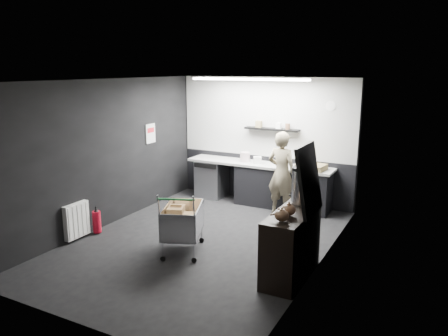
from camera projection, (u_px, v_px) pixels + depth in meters
The scene contains 22 objects.
floor at pixel (202, 242), 7.41m from camera, with size 5.50×5.50×0.00m, color black.
ceiling at pixel (200, 80), 6.80m from camera, with size 5.50×5.50×0.00m, color beige.
wall_back at pixel (265, 140), 9.48m from camera, with size 5.50×5.50×0.00m, color black.
wall_front at pixel (72, 214), 4.73m from camera, with size 5.50×5.50×0.00m, color black.
wall_left at pixel (107, 154), 8.01m from camera, with size 5.50×5.50×0.00m, color black.
wall_right at pixel (322, 179), 6.21m from camera, with size 5.50×5.50×0.00m, color black.
kitchen_wall_panel at pixel (265, 117), 9.35m from camera, with size 3.95×0.02×1.70m, color beige.
dado_panel at pixel (264, 178), 9.66m from camera, with size 3.95×0.02×1.00m, color black.
floating_shelf at pixel (272, 129), 9.22m from camera, with size 1.20×0.22×0.04m, color black.
wall_clock at pixel (331, 106), 8.64m from camera, with size 0.20×0.20×0.03m, color white.
poster at pixel (150, 134), 9.08m from camera, with size 0.02×0.30×0.40m, color silver.
poster_red_band at pixel (151, 130), 9.06m from camera, with size 0.01×0.22×0.10m, color red.
radiator at pixel (77, 220), 7.43m from camera, with size 0.10×0.50×0.60m, color white.
ceiling_strip at pixel (249, 79), 8.41m from camera, with size 2.40×0.20×0.04m, color white.
prep_counter at pixel (264, 184), 9.34m from camera, with size 3.20×0.61×0.90m.
person at pixel (282, 174), 8.61m from camera, with size 0.62×0.40×1.69m, color #BAB294.
shopping_cart at pixel (182, 222), 6.93m from camera, with size 0.89×1.15×1.04m.
sideboard at pixel (293, 236), 6.10m from camera, with size 0.54×1.27×1.90m.
fire_extinguisher at pixel (97, 221), 7.75m from camera, with size 0.15×0.15×0.48m.
cardboard_box at pixel (311, 167), 8.72m from camera, with size 0.55×0.41×0.11m, color olive.
pink_tub at pixel (245, 157), 9.42m from camera, with size 0.21×0.21×0.21m, color beige.
white_container at pixel (257, 160), 9.24m from camera, with size 0.17×0.13×0.15m, color white.
Camera 1 is at (3.55, -5.97, 2.90)m, focal length 35.00 mm.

